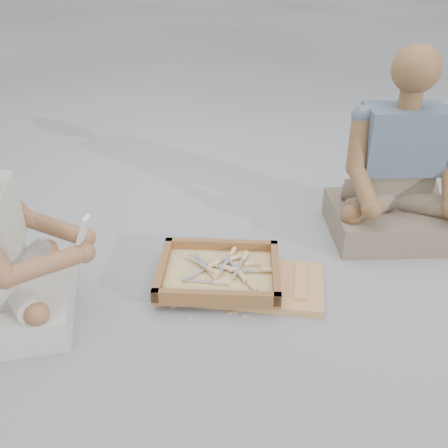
{
  "coord_description": "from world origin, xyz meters",
  "views": [
    {
      "loc": [
        0.11,
        -1.81,
        1.4
      ],
      "look_at": [
        0.03,
        0.09,
        0.3
      ],
      "focal_mm": 40.0,
      "sensor_mm": 36.0,
      "label": 1
    }
  ],
  "objects_px": {
    "carved_panel": "(262,284)",
    "companion": "(398,177)",
    "craftsman": "(7,258)",
    "tool_tray": "(219,273)"
  },
  "relations": [
    {
      "from": "carved_panel",
      "to": "companion",
      "type": "relative_size",
      "value": 0.56
    },
    {
      "from": "tool_tray",
      "to": "carved_panel",
      "type": "bearing_deg",
      "value": -5.5
    },
    {
      "from": "tool_tray",
      "to": "companion",
      "type": "height_order",
      "value": "companion"
    },
    {
      "from": "tool_tray",
      "to": "craftsman",
      "type": "xyz_separation_m",
      "value": [
        -0.83,
        -0.25,
        0.23
      ]
    },
    {
      "from": "companion",
      "to": "tool_tray",
      "type": "bearing_deg",
      "value": 24.98
    },
    {
      "from": "carved_panel",
      "to": "companion",
      "type": "bearing_deg",
      "value": 37.06
    },
    {
      "from": "companion",
      "to": "carved_panel",
      "type": "bearing_deg",
      "value": 32.57
    },
    {
      "from": "craftsman",
      "to": "companion",
      "type": "xyz_separation_m",
      "value": [
        1.73,
        0.76,
        0.04
      ]
    },
    {
      "from": "craftsman",
      "to": "companion",
      "type": "height_order",
      "value": "companion"
    },
    {
      "from": "tool_tray",
      "to": "craftsman",
      "type": "bearing_deg",
      "value": -163.09
    }
  ]
}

